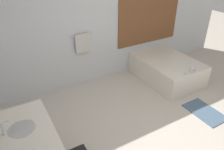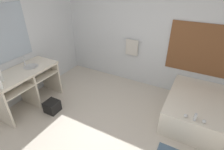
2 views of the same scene
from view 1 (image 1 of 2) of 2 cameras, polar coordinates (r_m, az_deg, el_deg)
The scene contains 5 objects.
ground_plane at distance 3.73m, azimuth 11.78°, elevation -16.40°, with size 16.00×16.00×0.00m, color beige.
wall_back_with_blinds at distance 4.66m, azimuth -4.30°, elevation 13.52°, with size 7.40×0.13×2.70m.
sink_faucet at distance 2.73m, azimuth -26.63°, elevation -12.42°, with size 0.09×0.04×0.18m.
bathtub at distance 5.21m, azimuth 14.01°, elevation 1.78°, with size 1.08×1.54×0.62m.
bath_mat at distance 4.52m, azimuth 23.02°, elevation -8.83°, with size 0.46×0.73×0.02m.
Camera 1 is at (-1.88, -1.80, 2.68)m, focal length 35.00 mm.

